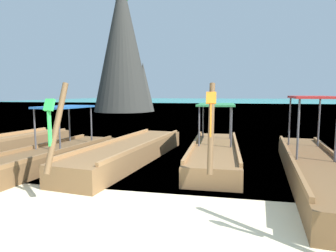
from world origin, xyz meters
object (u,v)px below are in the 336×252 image
longtail_boat_green_ribbon (130,152)px  longtail_boat_yellow_ribbon (313,167)px  longtail_boat_orange_ribbon (215,152)px  longtail_boat_blue_ribbon (51,155)px  longtail_boat_turquoise_ribbon (3,146)px  karst_rock (123,46)px

longtail_boat_green_ribbon → longtail_boat_yellow_ribbon: bearing=-11.3°
longtail_boat_green_ribbon → longtail_boat_orange_ribbon: bearing=10.5°
longtail_boat_blue_ribbon → longtail_boat_orange_ribbon: size_ratio=0.94×
longtail_boat_green_ribbon → longtail_boat_orange_ribbon: 2.68m
longtail_boat_green_ribbon → longtail_boat_yellow_ribbon: size_ratio=0.94×
longtail_boat_green_ribbon → longtail_boat_turquoise_ribbon: bearing=-178.9°
longtail_boat_turquoise_ribbon → longtail_boat_green_ribbon: longtail_boat_turquoise_ribbon is taller
karst_rock → longtail_boat_turquoise_ribbon: bearing=-79.6°
karst_rock → longtail_boat_yellow_ribbon: bearing=-60.6°
longtail_boat_turquoise_ribbon → longtail_boat_orange_ribbon: size_ratio=0.95×
longtail_boat_green_ribbon → longtail_boat_blue_ribbon: bearing=-155.4°
longtail_boat_turquoise_ribbon → longtail_boat_blue_ribbon: bearing=-19.8°
longtail_boat_green_ribbon → longtail_boat_yellow_ribbon: 5.21m
longtail_boat_green_ribbon → longtail_boat_orange_ribbon: size_ratio=1.12×
longtail_boat_turquoise_ribbon → longtail_boat_yellow_ribbon: size_ratio=0.80×
longtail_boat_turquoise_ribbon → karst_rock: size_ratio=0.38×
longtail_boat_turquoise_ribbon → longtail_boat_green_ribbon: (4.59, 0.09, -0.02)m
longtail_boat_turquoise_ribbon → longtail_boat_orange_ribbon: bearing=4.5°
longtail_boat_orange_ribbon → longtail_boat_turquoise_ribbon: bearing=-175.5°
longtail_boat_turquoise_ribbon → karst_rock: karst_rock is taller
longtail_boat_orange_ribbon → longtail_boat_yellow_ribbon: size_ratio=0.83×
longtail_boat_blue_ribbon → karst_rock: 26.97m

